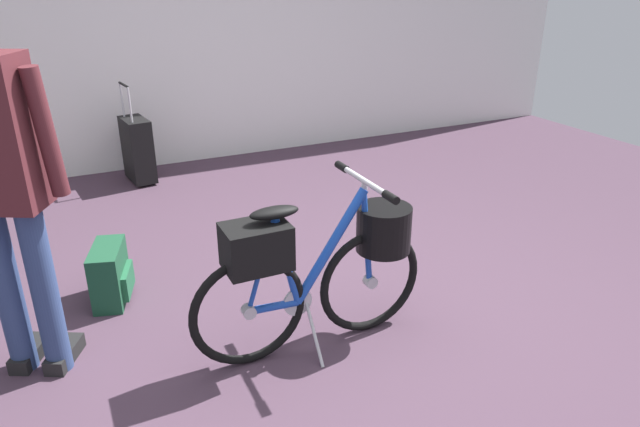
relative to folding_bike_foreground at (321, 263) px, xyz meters
The scene contains 5 objects.
ground_plane 0.49m from the folding_bike_foreground, 10.67° to the right, with size 8.25×8.25×0.00m, color #473342.
folding_bike_foreground is the anchor object (origin of this frame).
visitor_near_wall 1.37m from the folding_bike_foreground, 163.01° to the left, with size 0.47×0.37×1.62m.
rolling_suitcase 2.75m from the folding_bike_foreground, 98.25° to the left, with size 0.22×0.38×0.83m.
backpack_on_floor 1.23m from the folding_bike_foreground, 135.61° to the left, with size 0.25×0.36×0.31m.
Camera 1 is at (-1.24, -2.05, 1.67)m, focal length 32.25 mm.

